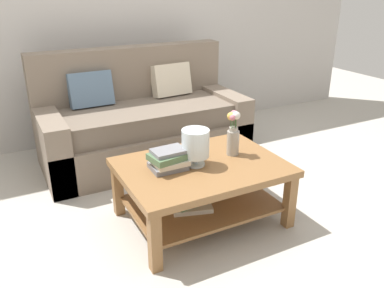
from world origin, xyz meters
TOP-DOWN VIEW (x-y plane):
  - ground_plane at (0.00, 0.00)m, footprint 10.00×10.00m
  - back_wall at (0.00, 1.65)m, footprint 6.40×0.12m
  - couch at (-0.06, 0.87)m, footprint 1.94×0.90m
  - coffee_table at (-0.09, -0.40)m, footprint 1.15×0.83m
  - book_stack_main at (-0.33, -0.36)m, footprint 0.26×0.22m
  - glass_hurricane_vase at (-0.13, -0.39)m, footprint 0.19×0.19m
  - flower_pitcher at (0.20, -0.36)m, footprint 0.10×0.10m

SIDE VIEW (x-z plane):
  - ground_plane at x=0.00m, z-range 0.00..0.00m
  - coffee_table at x=-0.09m, z-range 0.10..0.56m
  - couch at x=-0.06m, z-range -0.17..0.89m
  - book_stack_main at x=-0.33m, z-range 0.45..0.59m
  - glass_hurricane_vase at x=-0.13m, z-range 0.48..0.74m
  - flower_pitcher at x=0.20m, z-range 0.45..0.79m
  - back_wall at x=0.00m, z-range 0.00..2.70m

